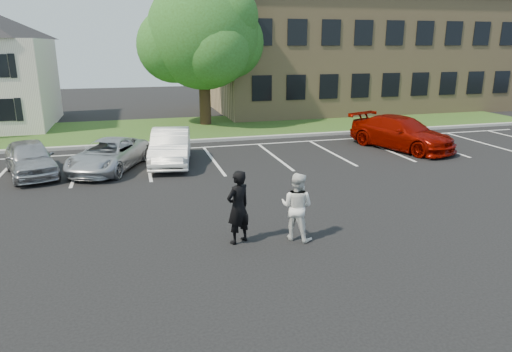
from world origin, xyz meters
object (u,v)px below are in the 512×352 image
Objects in this scene: car_silver_minivan at (108,155)px; car_white_sedan at (171,147)px; car_silver_west at (30,158)px; car_red_compact at (401,133)px; man_white_shirt at (297,207)px; tree at (204,36)px; office_building at (358,54)px; man_black_suit at (238,207)px.

car_white_sedan is at bearing 31.54° from car_silver_minivan.
car_silver_west is 2.88m from car_silver_minivan.
man_white_shirt is at bearing -155.70° from car_red_compact.
tree is at bearing 31.20° from car_silver_west.
car_silver_west is at bearing -145.86° from office_building.
office_building is at bearing 50.14° from car_white_sedan.
man_black_suit is 1.07× the size of man_white_shirt.
office_building is 2.55× the size of tree.
car_silver_west reaches higher than car_silver_minivan.
car_silver_west is at bearing 159.98° from car_red_compact.
office_building is at bearing 50.15° from car_red_compact.
man_white_shirt is at bearing -92.10° from tree.
car_silver_minivan is 13.53m from car_red_compact.
car_silver_minivan is at bearing -18.15° from man_white_shirt.
car_silver_west is (-8.46, -9.54, -4.67)m from tree.
car_red_compact is at bearing -93.12° from man_white_shirt.
man_black_suit is 8.93m from car_silver_minivan.
man_black_suit is at bearing -96.93° from tree.
man_white_shirt is at bearing -36.16° from car_silver_minivan.
office_building reaches higher than man_black_suit.
car_red_compact is at bearing 24.72° from car_silver_minivan.
man_black_suit reaches higher than car_silver_minivan.
car_white_sedan is (-15.82, -14.02, -3.43)m from office_building.
car_red_compact is (11.01, -0.07, 0.04)m from car_white_sedan.
tree reaches higher than car_silver_minivan.
car_silver_minivan is 1.00× the size of car_white_sedan.
tree reaches higher than man_white_shirt.
office_building reaches higher than car_silver_west.
man_white_shirt reaches higher than car_silver_west.
tree is 10.72m from car_white_sedan.
car_silver_west is 16.41m from car_red_compact.
car_silver_minivan is 2.54m from car_white_sedan.
tree is 13.58m from car_silver_west.
man_black_suit is 10.37m from car_silver_west.
car_red_compact is (8.61, 8.70, -0.12)m from man_white_shirt.
office_building is 15.28m from car_red_compact.
man_white_shirt is 11.48m from car_silver_west.
car_red_compact is (-4.81, -14.10, -3.39)m from office_building.
man_black_suit reaches higher than man_white_shirt.
office_building reaches higher than man_white_shirt.
car_silver_minivan is (-4.92, 8.42, -0.28)m from man_white_shirt.
man_white_shirt is at bearing -64.40° from car_silver_west.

